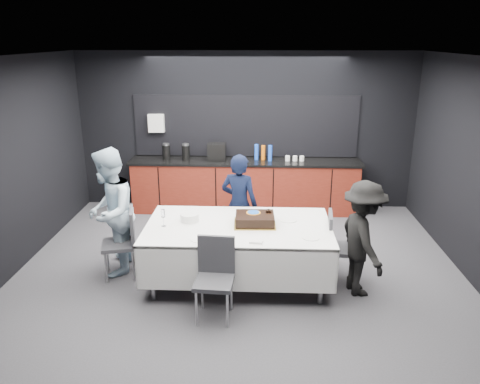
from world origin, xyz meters
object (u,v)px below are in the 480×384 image
at_px(chair_right, 338,242).
at_px(person_left, 110,212).
at_px(chair_near, 215,272).
at_px(champagne_flute, 163,214).
at_px(person_right, 363,239).
at_px(person_center, 239,204).
at_px(chair_left, 124,238).
at_px(cake_assembly, 255,219).
at_px(party_table, 238,235).
at_px(plate_stack, 190,217).

relative_size(chair_right, person_left, 0.55).
bearing_deg(chair_near, champagne_flute, 135.00).
height_order(champagne_flute, person_right, person_right).
bearing_deg(chair_near, person_right, 18.09).
bearing_deg(chair_near, person_center, 83.15).
distance_m(champagne_flute, person_right, 2.45).
relative_size(chair_left, chair_right, 1.00).
bearing_deg(champagne_flute, cake_assembly, 6.03).
height_order(party_table, champagne_flute, champagne_flute).
bearing_deg(cake_assembly, champagne_flute, -173.97).
xyz_separation_m(plate_stack, person_left, (-1.06, 0.08, 0.02)).
height_order(chair_left, person_center, person_center).
relative_size(party_table, chair_right, 2.51).
xyz_separation_m(champagne_flute, chair_right, (2.20, 0.14, -0.40)).
xyz_separation_m(person_left, person_right, (3.19, -0.41, -0.13)).
distance_m(chair_right, person_left, 2.97).
xyz_separation_m(cake_assembly, chair_near, (-0.43, -0.82, -0.31)).
height_order(cake_assembly, chair_right, cake_assembly).
xyz_separation_m(champagne_flute, person_right, (2.44, -0.14, -0.22)).
bearing_deg(champagne_flute, chair_near, -45.00).
xyz_separation_m(chair_near, person_left, (-1.46, 0.97, 0.31)).
bearing_deg(person_center, chair_left, 45.69).
height_order(champagne_flute, chair_left, champagne_flute).
relative_size(champagne_flute, chair_right, 0.24).
bearing_deg(cake_assembly, party_table, -168.49).
height_order(person_left, person_right, person_left).
xyz_separation_m(cake_assembly, champagne_flute, (-1.14, -0.12, 0.09)).
relative_size(party_table, chair_near, 2.51).
distance_m(party_table, chair_right, 1.27).
bearing_deg(cake_assembly, chair_right, 1.20).
bearing_deg(champagne_flute, person_center, 46.28).
relative_size(person_center, person_left, 0.87).
height_order(plate_stack, chair_near, chair_near).
bearing_deg(person_right, party_table, 69.90).
bearing_deg(person_left, person_right, 80.08).
relative_size(chair_left, person_center, 0.62).
bearing_deg(person_left, person_center, 109.42).
xyz_separation_m(cake_assembly, person_center, (-0.23, 0.82, -0.10)).
bearing_deg(chair_left, chair_near, -34.41).
xyz_separation_m(party_table, chair_near, (-0.22, -0.78, -0.11)).
relative_size(plate_stack, person_right, 0.17).
xyz_separation_m(chair_right, person_right, (0.24, -0.28, 0.18)).
relative_size(plate_stack, chair_near, 0.26).
bearing_deg(plate_stack, chair_left, -177.90).
height_order(party_table, person_right, person_right).
xyz_separation_m(plate_stack, champagne_flute, (-0.30, -0.19, 0.11)).
relative_size(party_table, champagne_flute, 10.36).
bearing_deg(person_center, cake_assembly, 123.51).
height_order(party_table, chair_near, chair_near).
distance_m(cake_assembly, plate_stack, 0.84).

